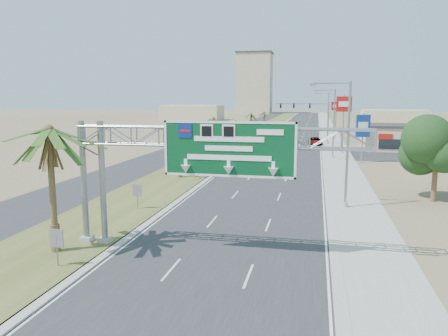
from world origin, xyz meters
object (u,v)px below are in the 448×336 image
object	(u,v)px
car_right_lane	(315,141)
pole_sign_red_far	(336,109)
sign_gantry	(203,147)
palm_near	(49,131)
pole_sign_blue	(363,127)
car_far	(272,133)
signal_mast	(317,119)
car_mid_lane	(290,145)
store_building	(418,138)
car_left_lane	(256,158)
pole_sign_red_near	(344,108)

from	to	relation	value
car_right_lane	pole_sign_red_far	distance (m)	13.40
sign_gantry	palm_near	size ratio (longest dim) A/B	2.01
pole_sign_blue	car_far	bearing A→B (deg)	112.29
car_right_lane	pole_sign_red_far	world-z (taller)	pole_sign_red_far
signal_mast	car_mid_lane	bearing A→B (deg)	-117.26
store_building	car_far	distance (m)	34.52
car_mid_lane	car_left_lane	bearing A→B (deg)	-94.59
car_far	store_building	bearing A→B (deg)	-35.75
car_right_lane	store_building	bearing A→B (deg)	-22.95
car_far	pole_sign_red_far	bearing A→B (deg)	-18.27
sign_gantry	store_building	xyz separation A→B (m)	(23.06, 56.07, -4.06)
signal_mast	car_left_lane	distance (m)	29.21
car_right_lane	car_far	xyz separation A→B (m)	(-9.86, 16.80, 0.11)
car_far	pole_sign_blue	xyz separation A→B (m)	(16.12, -39.31, 4.00)
car_right_lane	sign_gantry	bearing A→B (deg)	-103.01
car_far	pole_sign_blue	distance (m)	42.68
car_left_lane	pole_sign_red_near	xyz separation A→B (m)	(11.91, 14.50, 6.49)
car_right_lane	car_left_lane	bearing A→B (deg)	-113.40
sign_gantry	pole_sign_blue	xyz separation A→B (m)	(12.25, 38.32, -1.24)
car_right_lane	pole_sign_red_far	xyz separation A→B (m)	(4.07, 11.40, 5.75)
car_mid_lane	palm_near	bearing A→B (deg)	-94.64
car_left_lane	car_mid_lane	bearing A→B (deg)	77.33
car_left_lane	pole_sign_red_near	size ratio (longest dim) A/B	0.49
signal_mast	pole_sign_red_near	size ratio (longest dim) A/B	1.12
store_building	pole_sign_blue	xyz separation A→B (m)	(-10.81, -17.75, 2.82)
signal_mast	pole_sign_red_far	distance (m)	11.00
store_building	car_left_lane	world-z (taller)	store_building
car_right_lane	car_far	bearing A→B (deg)	113.01
sign_gantry	signal_mast	distance (m)	62.37
signal_mast	car_right_lane	xyz separation A→B (m)	(-0.24, -1.22, -4.15)
car_left_lane	car_mid_lane	size ratio (longest dim) A/B	1.03
sign_gantry	car_far	size ratio (longest dim) A/B	2.98
palm_near	car_mid_lane	world-z (taller)	palm_near
signal_mast	car_mid_lane	world-z (taller)	signal_mast
sign_gantry	car_left_lane	world-z (taller)	sign_gantry
sign_gantry	pole_sign_red_near	world-z (taller)	pole_sign_red_near
palm_near	car_mid_lane	xyz separation A→B (m)	(9.90, 55.29, -6.22)
pole_sign_blue	pole_sign_red_near	bearing A→B (deg)	100.84
palm_near	pole_sign_blue	xyz separation A→B (m)	(20.39, 40.25, -2.11)
signal_mast	car_right_lane	distance (m)	4.33
pole_sign_red_near	pole_sign_blue	distance (m)	10.86
pole_sign_blue	pole_sign_red_far	world-z (taller)	pole_sign_red_far
sign_gantry	car_far	xyz separation A→B (m)	(-3.87, 77.63, -5.24)
car_left_lane	car_mid_lane	distance (m)	19.44
sign_gantry	pole_sign_blue	world-z (taller)	sign_gantry
pole_sign_red_far	car_far	bearing A→B (deg)	158.80
sign_gantry	car_right_lane	distance (m)	61.36
car_right_lane	pole_sign_blue	bearing A→B (deg)	-81.84
car_left_lane	car_far	size ratio (longest dim) A/B	0.80
car_right_lane	pole_sign_red_near	xyz separation A→B (m)	(4.27, -12.12, 6.55)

